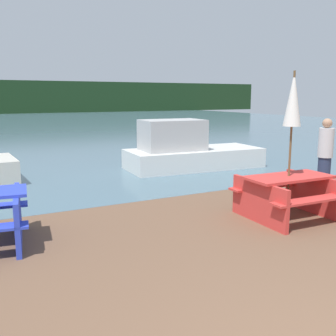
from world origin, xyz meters
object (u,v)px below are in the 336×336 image
(umbrella_white, at_px, (293,101))
(boat, at_px, (187,151))
(person, at_px, (325,155))
(picnic_table_red, at_px, (288,193))

(umbrella_white, relative_size, boat, 0.62)
(umbrella_white, bearing_deg, person, 26.96)
(picnic_table_red, height_order, boat, boat)
(person, bearing_deg, boat, 108.50)
(umbrella_white, xyz_separation_m, person, (2.16, 1.10, -1.20))
(picnic_table_red, xyz_separation_m, person, (2.16, 1.10, 0.36))
(picnic_table_red, distance_m, boat, 4.98)
(boat, bearing_deg, picnic_table_red, -96.30)
(picnic_table_red, distance_m, person, 2.45)
(picnic_table_red, distance_m, umbrella_white, 1.56)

